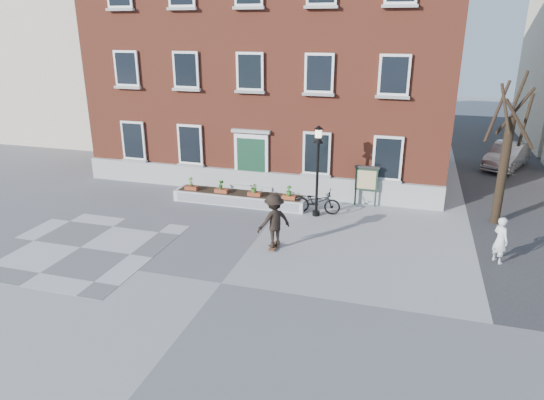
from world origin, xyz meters
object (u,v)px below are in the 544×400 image
(bicycle, at_px, (317,201))
(lamp_post, at_px, (318,159))
(parked_car, at_px, (507,156))
(skateboarder, at_px, (274,221))
(bystander, at_px, (500,240))
(notice_board, at_px, (366,179))

(bicycle, xyz_separation_m, lamp_post, (0.04, -0.28, 2.00))
(parked_car, xyz_separation_m, skateboarder, (-9.83, -14.30, 0.34))
(bystander, distance_m, skateboarder, 7.81)
(bicycle, height_order, lamp_post, lamp_post)
(skateboarder, bearing_deg, notice_board, 63.93)
(notice_board, distance_m, skateboarder, 6.16)
(bicycle, relative_size, notice_board, 1.10)
(bystander, xyz_separation_m, lamp_post, (-6.91, 2.58, 1.71))
(lamp_post, xyz_separation_m, notice_board, (1.89, 1.85, -1.28))
(lamp_post, bearing_deg, skateboarder, -102.52)
(lamp_post, height_order, skateboarder, lamp_post)
(parked_car, height_order, skateboarder, skateboarder)
(bicycle, relative_size, lamp_post, 0.52)
(parked_car, bearing_deg, bicycle, -107.67)
(parked_car, xyz_separation_m, notice_board, (-7.12, -8.77, 0.53))
(bicycle, height_order, parked_car, parked_car)
(bystander, bearing_deg, lamp_post, 34.79)
(bicycle, xyz_separation_m, notice_board, (1.93, 1.57, 0.72))
(skateboarder, bearing_deg, parked_car, 55.49)
(bicycle, xyz_separation_m, bystander, (6.95, -2.86, 0.28))
(lamp_post, distance_m, skateboarder, 4.05)
(bicycle, distance_m, notice_board, 2.59)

